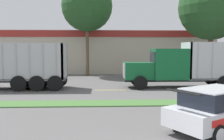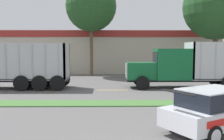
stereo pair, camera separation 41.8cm
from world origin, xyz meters
name	(u,v)px [view 1 (the left image)]	position (x,y,z in m)	size (l,w,h in m)	color
grass_verge	(121,103)	(0.00, 8.42, 0.03)	(120.00, 1.58, 0.06)	#477538
centre_line_3	(39,91)	(-5.79, 13.21, 0.00)	(2.40, 0.14, 0.01)	yellow
centre_line_4	(111,90)	(-0.39, 13.21, 0.00)	(2.40, 0.14, 0.01)	yellow
centre_line_5	(181,90)	(5.01, 13.21, 0.00)	(2.40, 0.14, 0.01)	yellow
dump_truck_lead	(181,67)	(5.41, 14.43, 1.64)	(10.76, 2.57, 3.64)	black
rally_car	(218,109)	(3.27, 3.51, 0.85)	(4.57, 3.68, 1.67)	silver
store_building_backdrop	(88,52)	(-3.02, 31.39, 2.73)	(32.96, 12.10, 5.46)	#BCB29E
tree_behind_left	(87,1)	(-2.72, 23.76, 8.65)	(5.86, 5.86, 12.47)	brown
tree_behind_centre	(212,1)	(10.59, 20.85, 8.23)	(6.91, 6.91, 12.72)	brown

